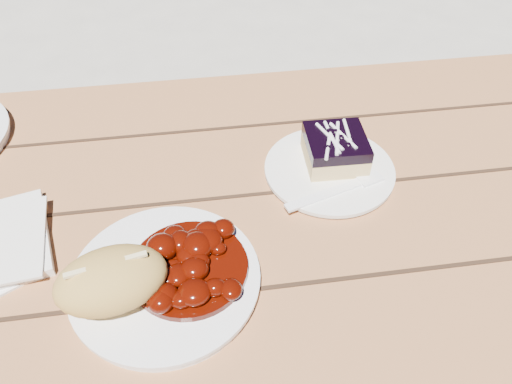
{
  "coord_description": "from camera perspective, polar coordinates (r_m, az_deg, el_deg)",
  "views": [
    {
      "loc": [
        0.36,
        -0.42,
        1.26
      ],
      "look_at": [
        0.42,
        0.03,
        0.81
      ],
      "focal_mm": 35.0,
      "sensor_mm": 36.0,
      "label": 1
    }
  ],
  "objects": [
    {
      "name": "main_plate",
      "position": [
        0.62,
        -10.3,
        -9.94
      ],
      "size": [
        0.22,
        0.22,
        0.02
      ],
      "primitive_type": "cylinder",
      "color": "white",
      "rests_on": "picnic_table"
    },
    {
      "name": "goulash_stew",
      "position": [
        0.6,
        -7.79,
        -7.72
      ],
      "size": [
        0.14,
        0.14,
        0.04
      ],
      "primitive_type": null,
      "color": "#410A02",
      "rests_on": "main_plate"
    },
    {
      "name": "bread_roll",
      "position": [
        0.59,
        -16.2,
        -9.65
      ],
      "size": [
        0.14,
        0.11,
        0.07
      ],
      "primitive_type": "ellipsoid",
      "rotation": [
        0.0,
        0.0,
        0.22
      ],
      "color": "tan",
      "rests_on": "main_plate"
    },
    {
      "name": "dessert_plate",
      "position": [
        0.76,
        8.36,
        2.44
      ],
      "size": [
        0.19,
        0.19,
        0.01
      ],
      "primitive_type": "cylinder",
      "color": "white",
      "rests_on": "picnic_table"
    },
    {
      "name": "blueberry_cake",
      "position": [
        0.75,
        9.05,
        4.92
      ],
      "size": [
        0.09,
        0.09,
        0.05
      ],
      "rotation": [
        0.0,
        0.0,
        -0.03
      ],
      "color": "#E0C17A",
      "rests_on": "dessert_plate"
    },
    {
      "name": "fork_dessert",
      "position": [
        0.71,
        7.93,
        -0.25
      ],
      "size": [
        0.16,
        0.07,
        0.0
      ],
      "primitive_type": null,
      "rotation": [
        0.0,
        0.0,
        -1.26
      ],
      "color": "white",
      "rests_on": "dessert_plate"
    }
  ]
}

